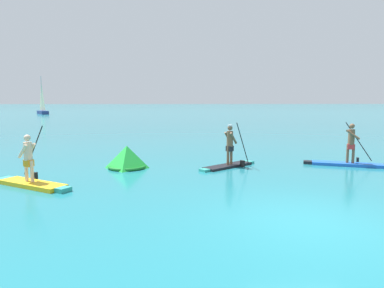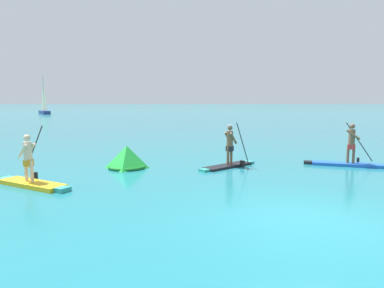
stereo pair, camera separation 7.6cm
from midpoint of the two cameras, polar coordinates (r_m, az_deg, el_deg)
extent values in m
plane|color=#1E727F|center=(8.51, 19.06, -12.04)|extent=(440.00, 440.00, 0.00)
cube|color=yellow|center=(12.29, -24.71, -6.01)|extent=(2.51, 1.91, 0.14)
cube|color=teal|center=(13.44, -28.32, -5.12)|extent=(0.52, 0.57, 0.14)
cube|color=teal|center=(11.21, -20.36, -7.05)|extent=(0.48, 0.52, 0.14)
cylinder|color=beige|center=(12.42, -25.52, -3.95)|extent=(0.11, 0.11, 0.70)
cylinder|color=beige|center=(12.20, -24.77, -4.10)|extent=(0.11, 0.11, 0.70)
cube|color=orange|center=(12.26, -25.21, -2.82)|extent=(0.34, 0.32, 0.22)
cylinder|color=beige|center=(12.20, -25.31, -1.06)|extent=(0.26, 0.26, 0.58)
sphere|color=beige|center=(12.15, -25.42, 0.93)|extent=(0.21, 0.21, 0.21)
cylinder|color=beige|center=(12.15, -26.04, -1.03)|extent=(0.41, 0.31, 0.51)
cylinder|color=beige|center=(12.33, -24.88, -0.86)|extent=(0.41, 0.31, 0.51)
cylinder|color=black|center=(12.75, -24.60, -1.01)|extent=(0.97, 0.65, 1.75)
cube|color=black|center=(12.90, -24.39, -4.98)|extent=(0.17, 0.21, 0.32)
cube|color=black|center=(14.37, 6.07, -3.61)|extent=(2.22, 1.95, 0.10)
cube|color=teal|center=(15.37, 9.44, -2.96)|extent=(0.49, 0.51, 0.10)
cube|color=teal|center=(13.44, 2.21, -4.34)|extent=(0.46, 0.47, 0.10)
cylinder|color=brown|center=(14.45, 6.64, -1.84)|extent=(0.11, 0.11, 0.76)
cylinder|color=brown|center=(14.30, 6.11, -1.93)|extent=(0.11, 0.11, 0.76)
cube|color=black|center=(14.33, 6.39, -0.74)|extent=(0.34, 0.33, 0.22)
cylinder|color=brown|center=(14.28, 6.41, 0.87)|extent=(0.26, 0.26, 0.63)
sphere|color=brown|center=(14.24, 6.44, 2.67)|extent=(0.21, 0.21, 0.21)
cylinder|color=white|center=(14.23, 6.44, 3.05)|extent=(0.18, 0.18, 0.06)
cylinder|color=brown|center=(14.42, 6.10, 1.07)|extent=(0.37, 0.33, 0.53)
cylinder|color=brown|center=(14.21, 7.01, 0.96)|extent=(0.37, 0.33, 0.53)
cylinder|color=black|center=(14.31, 8.53, 0.03)|extent=(0.66, 0.55, 1.78)
cube|color=black|center=(14.44, 8.47, -3.33)|extent=(0.19, 0.21, 0.32)
cube|color=blue|center=(15.96, 24.38, -3.08)|extent=(2.83, 1.53, 0.12)
cube|color=black|center=(15.85, 18.72, -2.88)|extent=(0.45, 0.46, 0.12)
cylinder|color=brown|center=(15.92, 25.24, -1.49)|extent=(0.11, 0.11, 0.78)
cylinder|color=brown|center=(15.89, 24.46, -1.47)|extent=(0.11, 0.11, 0.78)
cube|color=red|center=(15.87, 24.91, -0.40)|extent=(0.32, 0.30, 0.22)
cylinder|color=brown|center=(15.82, 24.99, 1.06)|extent=(0.26, 0.26, 0.63)
sphere|color=brown|center=(15.79, 25.08, 2.69)|extent=(0.21, 0.21, 0.21)
cylinder|color=brown|center=(15.97, 25.11, 1.46)|extent=(0.52, 0.28, 0.42)
cylinder|color=brown|center=(15.67, 25.26, 1.35)|extent=(0.52, 0.28, 0.42)
cylinder|color=black|center=(16.29, 25.98, 0.35)|extent=(1.04, 0.43, 1.63)
cube|color=black|center=(16.41, 25.82, -2.60)|extent=(0.14, 0.22, 0.32)
pyramid|color=green|center=(14.28, -10.53, -2.10)|extent=(1.41, 1.41, 0.91)
torus|color=#167226|center=(14.35, -10.49, -3.66)|extent=(1.56, 1.56, 0.12)
cube|color=navy|center=(73.39, -23.13, 4.82)|extent=(3.51, 4.53, 0.64)
cylinder|color=#B2B2B7|center=(73.36, -23.28, 7.65)|extent=(0.12, 0.12, 6.61)
pyramid|color=beige|center=(73.35, -23.26, 7.27)|extent=(1.39, 1.60, 5.43)
camera|label=1|loc=(0.04, -89.85, 0.02)|focal=32.32mm
camera|label=2|loc=(0.04, 90.15, -0.02)|focal=32.32mm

